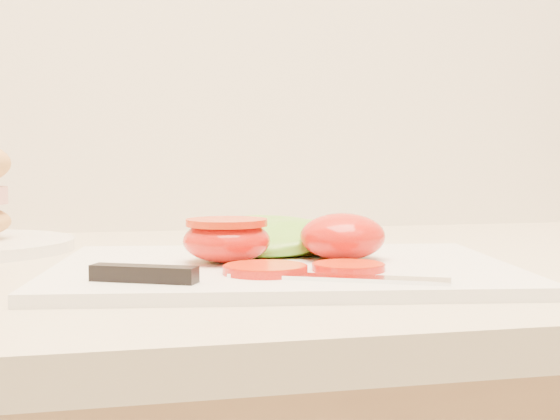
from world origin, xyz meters
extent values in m
cube|color=silver|center=(-0.45, 1.58, 0.94)|extent=(0.42, 0.34, 0.01)
ellipsoid|color=red|center=(-0.39, 1.59, 0.96)|extent=(0.08, 0.08, 0.04)
ellipsoid|color=red|center=(-0.50, 1.60, 0.96)|extent=(0.08, 0.08, 0.04)
cylinder|color=#C01502|center=(-0.50, 1.60, 0.97)|extent=(0.07, 0.07, 0.01)
cylinder|color=red|center=(-0.48, 1.53, 0.94)|extent=(0.06, 0.06, 0.01)
cylinder|color=red|center=(-0.41, 1.53, 0.94)|extent=(0.06, 0.06, 0.01)
ellipsoid|color=#68C233|center=(-0.45, 1.66, 0.95)|extent=(0.18, 0.18, 0.03)
ellipsoid|color=#68C233|center=(-0.41, 1.66, 0.95)|extent=(0.13, 0.11, 0.03)
cube|color=silver|center=(-0.43, 1.49, 0.94)|extent=(0.16, 0.09, 0.00)
cube|color=black|center=(-0.57, 1.51, 0.95)|extent=(0.08, 0.05, 0.01)
camera|label=1|loc=(-0.60, 0.94, 1.03)|focal=50.00mm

